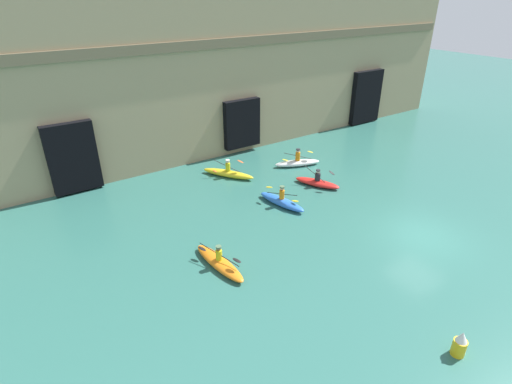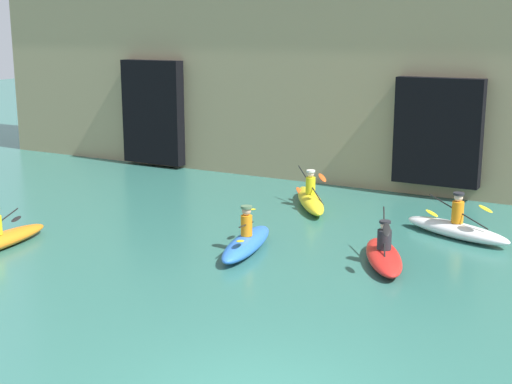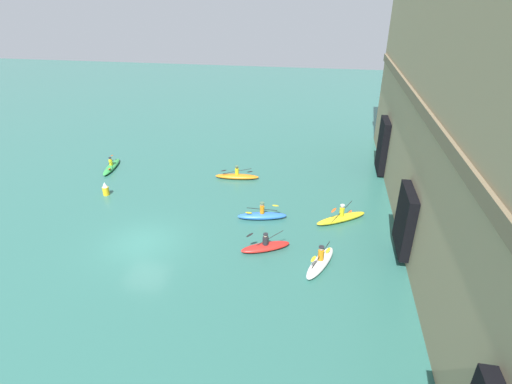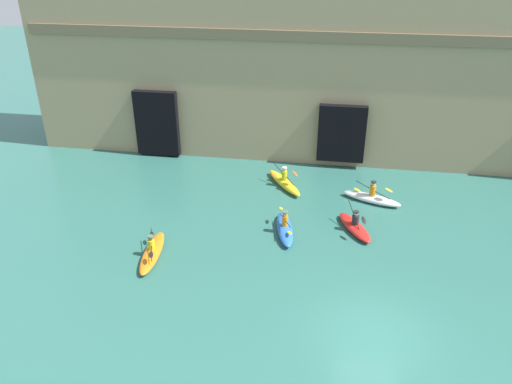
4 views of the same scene
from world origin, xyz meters
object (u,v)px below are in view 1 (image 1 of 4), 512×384
object	(u,v)px
kayak_white	(297,162)
kayak_yellow	(228,173)
kayak_orange	(219,262)
kayak_red	(317,182)
marker_buoy	(460,344)
kayak_blue	(282,201)

from	to	relation	value
kayak_white	kayak_yellow	size ratio (longest dim) A/B	0.97
kayak_orange	kayak_red	distance (m)	9.74
kayak_yellow	marker_buoy	size ratio (longest dim) A/B	3.38
kayak_blue	marker_buoy	bearing A→B (deg)	-18.84
kayak_white	kayak_yellow	distance (m)	5.02
kayak_white	kayak_blue	distance (m)	5.77
kayak_white	kayak_blue	bearing A→B (deg)	62.67
kayak_yellow	marker_buoy	distance (m)	16.60
kayak_blue	marker_buoy	distance (m)	11.66
kayak_orange	kayak_red	xyz separation A→B (m)	(9.02, 3.67, 0.01)
kayak_yellow	kayak_blue	size ratio (longest dim) A/B	1.03
kayak_white	marker_buoy	distance (m)	16.44
kayak_white	kayak_yellow	xyz separation A→B (m)	(-4.88, 1.15, -0.00)
marker_buoy	kayak_white	bearing A→B (deg)	69.94
kayak_orange	kayak_yellow	world-z (taller)	kayak_yellow
kayak_blue	kayak_red	bearing A→B (deg)	90.38
kayak_white	kayak_orange	world-z (taller)	kayak_white
kayak_blue	marker_buoy	xyz separation A→B (m)	(-1.34, -11.58, 0.21)
kayak_yellow	kayak_red	bearing A→B (deg)	-170.78
kayak_orange	kayak_blue	bearing A→B (deg)	-68.23
kayak_blue	kayak_white	bearing A→B (deg)	119.67
kayak_white	kayak_yellow	bearing A→B (deg)	7.55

